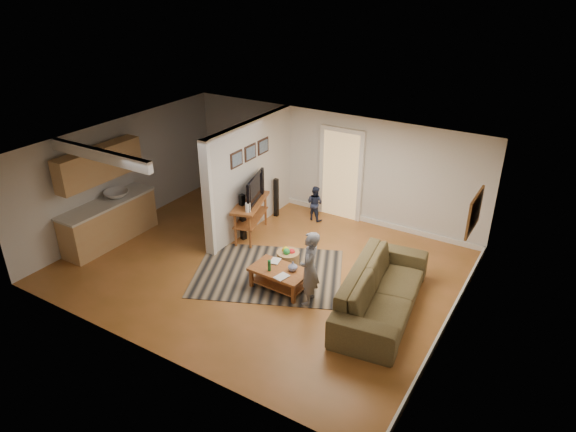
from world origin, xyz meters
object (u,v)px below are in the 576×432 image
object	(u,v)px
tv_console	(251,205)
speaker_right	(276,198)
toddler	(315,219)
coffee_table	(280,274)
speaker_left	(243,217)
sofa	(380,309)
child	(309,302)
toy_basket	(288,258)

from	to	relation	value
tv_console	speaker_right	distance (m)	1.16
tv_console	toddler	size ratio (longest dim) A/B	1.65
coffee_table	tv_console	xyz separation A→B (m)	(-1.67, 1.46, 0.43)
coffee_table	tv_console	size ratio (longest dim) A/B	0.78
speaker_right	speaker_left	bearing A→B (deg)	-91.92
sofa	tv_console	size ratio (longest dim) A/B	1.99
child	toddler	distance (m)	3.35
toddler	speaker_left	bearing A→B (deg)	69.07
speaker_right	child	bearing A→B (deg)	-50.09
speaker_left	speaker_right	size ratio (longest dim) A/B	1.12
toddler	toy_basket	bearing A→B (deg)	111.30
coffee_table	toddler	world-z (taller)	coffee_table
toy_basket	tv_console	bearing A→B (deg)	153.89
sofa	speaker_left	distance (m)	3.74
toddler	sofa	bearing A→B (deg)	144.12
tv_console	sofa	bearing A→B (deg)	-34.08
sofa	child	bearing A→B (deg)	103.30
speaker_left	toddler	distance (m)	1.97
child	tv_console	bearing A→B (deg)	-137.00
coffee_table	child	size ratio (longest dim) A/B	0.78
speaker_right	child	world-z (taller)	speaker_right
speaker_left	toy_basket	world-z (taller)	speaker_left
coffee_table	speaker_right	bearing A→B (deg)	123.86
tv_console	toddler	world-z (taller)	tv_console
sofa	child	size ratio (longest dim) A/B	1.98
speaker_left	speaker_right	bearing A→B (deg)	107.52
tv_console	speaker_left	xyz separation A→B (m)	(-0.07, -0.23, -0.22)
speaker_right	toddler	world-z (taller)	speaker_right
sofa	coffee_table	xyz separation A→B (m)	(-1.87, -0.36, 0.33)
speaker_right	sofa	bearing A→B (deg)	-33.62
toy_basket	child	distance (m)	1.34
toy_basket	coffee_table	bearing A→B (deg)	-68.35
speaker_left	toy_basket	xyz separation A→B (m)	(1.42, -0.43, -0.37)
coffee_table	child	world-z (taller)	child
speaker_left	toy_basket	size ratio (longest dim) A/B	2.33
sofa	toy_basket	size ratio (longest dim) A/B	6.11
tv_console	toy_basket	distance (m)	1.62
coffee_table	child	xyz separation A→B (m)	(0.67, -0.10, -0.33)
tv_console	child	bearing A→B (deg)	-50.52
coffee_table	toddler	bearing A→B (deg)	106.25
speaker_left	child	world-z (taller)	speaker_left
tv_console	toy_basket	size ratio (longest dim) A/B	3.06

